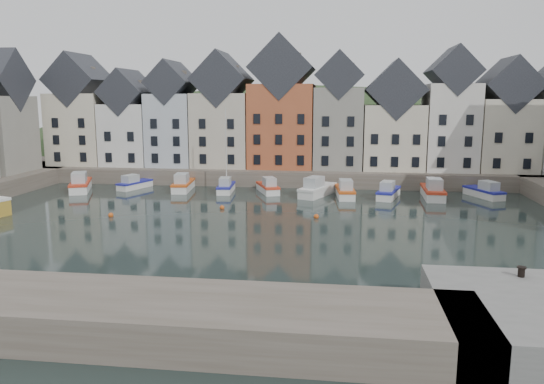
# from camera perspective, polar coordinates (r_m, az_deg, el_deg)

# --- Properties ---
(ground) EXTENTS (260.00, 260.00, 0.00)m
(ground) POSITION_cam_1_polar(r_m,az_deg,el_deg) (47.32, -2.81, -3.95)
(ground) COLOR black
(ground) RESTS_ON ground
(far_quay) EXTENTS (90.00, 16.00, 2.00)m
(far_quay) POSITION_cam_1_polar(r_m,az_deg,el_deg) (76.33, 1.20, 2.19)
(far_quay) COLOR #534B40
(far_quay) RESTS_ON ground
(hillside) EXTENTS (153.60, 70.40, 64.00)m
(hillside) POSITION_cam_1_polar(r_m,az_deg,el_deg) (105.67, 2.74, -6.12)
(hillside) COLOR #203319
(hillside) RESTS_ON ground
(far_terrace) EXTENTS (72.37, 8.16, 17.78)m
(far_terrace) POSITION_cam_1_polar(r_m,az_deg,el_deg) (73.38, 3.57, 8.03)
(far_terrace) COLOR beige
(far_terrace) RESTS_ON far_quay
(mooring_buoys) EXTENTS (20.50, 5.50, 0.50)m
(mooring_buoys) POSITION_cam_1_polar(r_m,az_deg,el_deg) (53.18, -6.03, -2.26)
(mooring_buoys) COLOR #C24D16
(mooring_buoys) RESTS_ON ground
(boat_a) EXTENTS (4.59, 7.31, 2.69)m
(boat_a) POSITION_cam_1_polar(r_m,az_deg,el_deg) (70.39, -19.91, 0.75)
(boat_a) COLOR silver
(boat_a) RESTS_ON ground
(boat_b) EXTENTS (3.29, 5.60, 2.05)m
(boat_b) POSITION_cam_1_polar(r_m,az_deg,el_deg) (70.12, -14.63, 0.84)
(boat_b) COLOR silver
(boat_b) RESTS_ON ground
(boat_c) EXTENTS (2.72, 6.62, 2.47)m
(boat_c) POSITION_cam_1_polar(r_m,az_deg,el_deg) (67.44, -9.55, 0.78)
(boat_c) COLOR silver
(boat_c) RESTS_ON ground
(boat_d) EXTENTS (2.15, 5.61, 10.49)m
(boat_d) POSITION_cam_1_polar(r_m,az_deg,el_deg) (65.57, -4.98, 0.57)
(boat_d) COLOR silver
(boat_d) RESTS_ON ground
(boat_e) EXTENTS (3.73, 5.95, 2.19)m
(boat_e) POSITION_cam_1_polar(r_m,az_deg,el_deg) (64.98, -0.42, 0.49)
(boat_e) COLOR silver
(boat_e) RESTS_ON ground
(boat_f) EXTENTS (4.51, 7.06, 2.60)m
(boat_f) POSITION_cam_1_polar(r_m,az_deg,el_deg) (63.04, 4.85, 0.28)
(boat_f) COLOR silver
(boat_f) RESTS_ON ground
(boat_g) EXTENTS (2.47, 6.37, 2.39)m
(boat_g) POSITION_cam_1_polar(r_m,az_deg,el_deg) (62.56, 7.87, 0.08)
(boat_g) COLOR silver
(boat_g) RESTS_ON ground
(boat_h) EXTENTS (3.34, 6.16, 2.26)m
(boat_h) POSITION_cam_1_polar(r_m,az_deg,el_deg) (62.94, 12.40, -0.03)
(boat_h) COLOR silver
(boat_h) RESTS_ON ground
(boat_i) EXTENTS (2.39, 7.04, 2.68)m
(boat_i) POSITION_cam_1_polar(r_m,az_deg,el_deg) (64.09, 16.93, 0.05)
(boat_i) COLOR silver
(boat_i) RESTS_ON ground
(boat_j) EXTENTS (3.87, 6.02, 2.22)m
(boat_j) POSITION_cam_1_polar(r_m,az_deg,el_deg) (66.60, 21.90, 0.01)
(boat_j) COLOR silver
(boat_j) RESTS_ON ground
(mooring_bollard) EXTENTS (0.48, 0.48, 0.56)m
(mooring_bollard) POSITION_cam_1_polar(r_m,az_deg,el_deg) (31.60, 25.25, -7.72)
(mooring_bollard) COLOR black
(mooring_bollard) RESTS_ON near_quay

